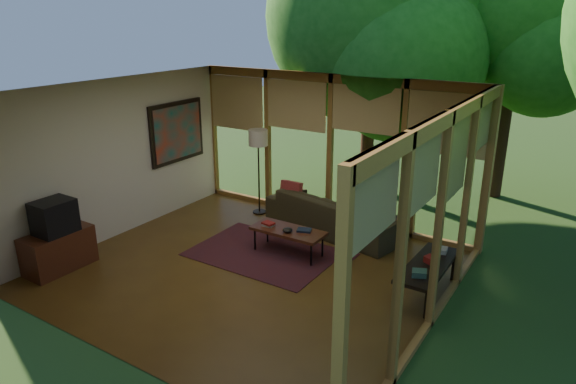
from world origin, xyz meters
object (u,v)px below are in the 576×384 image
Objects in this scene: media_cabinet at (59,250)px; floor_lamp at (258,143)px; television at (54,217)px; coffee_table at (288,231)px; sofa at (328,212)px; side_console at (423,266)px.

floor_lamp reaches higher than media_cabinet.
coffee_table is at bearing 41.04° from television.
sofa is at bearing 52.31° from television.
television is 3.76m from floor_lamp.
coffee_table is 2.22m from side_console.
coffee_table is (2.65, 2.29, 0.09)m from media_cabinet.
sofa is 4.45m from television.
side_console is at bearing 24.84° from media_cabinet.
media_cabinet is at bearing -155.16° from side_console.
side_console is (2.15, -1.25, 0.08)m from sofa.
television is at bearing 0.00° from media_cabinet.
television is at bearing 63.14° from sofa.
floor_lamp is at bearing 71.11° from media_cabinet.
media_cabinet is at bearing 180.00° from television.
floor_lamp is (1.21, 3.52, 1.11)m from media_cabinet.
media_cabinet is 0.55m from television.
sofa is 1.63× the size of side_console.
sofa is 1.90× the size of coffee_table.
floor_lamp reaches higher than side_console.
floor_lamp is 4.00m from side_console.
sofa is 4.15× the size of television.
side_console is (4.85, 2.25, -0.44)m from television.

